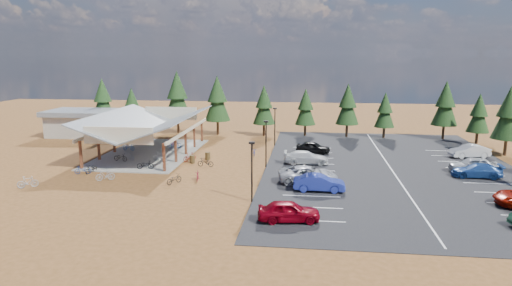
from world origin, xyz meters
name	(u,v)px	position (x,y,z in m)	size (l,w,h in m)	color
ground	(218,170)	(0.00, 0.00, 0.00)	(140.00, 140.00, 0.00)	brown
asphalt_lot	(391,168)	(18.50, 3.00, 0.02)	(27.00, 44.00, 0.04)	black
concrete_pad	(150,153)	(-10.00, 7.00, 0.05)	(10.60, 18.60, 0.10)	gray
bike_pavilion	(149,123)	(-10.00, 7.00, 3.82)	(11.65, 19.40, 4.97)	#512517
outbuilding	(85,123)	(-24.00, 18.00, 2.03)	(11.00, 7.00, 3.90)	#ADA593
lamp_post_0	(252,167)	(5.00, -10.00, 2.98)	(0.50, 0.25, 5.14)	black
lamp_post_1	(266,140)	(5.00, 2.00, 2.98)	(0.50, 0.25, 5.14)	black
lamp_post_2	(275,124)	(5.00, 14.00, 2.98)	(0.50, 0.25, 5.14)	black
trash_bin_0	(192,159)	(-3.52, 2.86, 0.45)	(0.60, 0.60, 0.90)	#453418
trash_bin_1	(208,156)	(-2.14, 4.68, 0.45)	(0.60, 0.60, 0.90)	#453418
pine_0	(103,99)	(-23.24, 22.74, 5.14)	(3.61, 3.61, 8.41)	#382314
pine_1	(132,105)	(-17.97, 21.60, 4.30)	(3.02, 3.02, 7.05)	#382314
pine_2	(177,95)	(-10.86, 22.33, 5.89)	(4.14, 4.14, 9.65)	#382314
pine_3	(217,99)	(-4.37, 21.44, 5.52)	(3.88, 3.88, 9.03)	#382314
pine_4	(264,105)	(2.79, 21.12, 4.68)	(3.29, 3.29, 7.67)	#382314
pine_5	(306,107)	(8.96, 22.02, 4.36)	(3.07, 3.07, 7.15)	#382314
pine_6	(348,104)	(15.15, 21.93, 4.85)	(3.41, 3.41, 7.94)	#382314
pine_7	(385,110)	(20.52, 21.59, 4.11)	(2.90, 2.90, 6.75)	#382314
pine_8	(445,104)	(28.94, 21.67, 5.18)	(3.64, 3.64, 8.49)	#382314
pine_12	(509,113)	(33.42, 11.27, 5.20)	(3.65, 3.65, 8.51)	#382314
pine_13	(479,113)	(32.46, 18.29, 4.27)	(3.00, 3.00, 7.00)	#382314
bike_0	(121,157)	(-11.84, 2.40, 0.55)	(0.60, 1.71, 0.90)	black
bike_1	(127,156)	(-11.20, 2.87, 0.58)	(0.45, 1.60, 0.96)	#9D9EA6
bike_2	(129,147)	(-13.25, 8.21, 0.53)	(0.57, 1.62, 0.85)	navy
bike_3	(139,141)	(-13.38, 12.23, 0.55)	(0.42, 1.49, 0.90)	maroon
bike_4	(145,165)	(-7.71, -0.80, 0.58)	(0.63, 1.81, 0.95)	black
bike_5	(160,157)	(-7.36, 2.97, 0.61)	(0.48, 1.70, 1.02)	#93969B
bike_6	(174,144)	(-7.94, 10.50, 0.57)	(0.62, 1.79, 0.94)	#13449E
bike_7	(170,142)	(-8.95, 11.94, 0.56)	(0.43, 1.54, 0.93)	maroon
bike_8	(91,169)	(-12.85, -2.73, 0.47)	(0.63, 1.80, 0.95)	black
bike_9	(28,182)	(-16.19, -8.48, 0.55)	(0.52, 1.83, 1.10)	gray
bike_10	(83,170)	(-13.50, -3.24, 0.43)	(0.58, 1.65, 0.87)	navy
bike_11	(198,176)	(-1.12, -4.22, 0.49)	(0.46, 1.63, 0.98)	maroon
bike_12	(174,179)	(-3.08, -5.59, 0.48)	(0.64, 1.82, 0.96)	black
bike_13	(105,175)	(-10.13, -5.29, 0.55)	(0.52, 1.83, 1.10)	gray
bike_14	(254,152)	(3.00, 7.62, 0.43)	(0.57, 1.63, 0.85)	navy
bike_15	(190,157)	(-4.01, 3.59, 0.53)	(0.50, 1.77, 1.07)	maroon
bike_16	(206,162)	(-1.62, 1.35, 0.48)	(0.64, 1.83, 0.96)	black
car_0	(289,211)	(8.31, -14.28, 0.82)	(1.85, 4.61, 1.57)	maroon
car_1	(319,183)	(10.66, -6.38, 0.80)	(1.61, 4.62, 1.52)	navy
car_2	(308,174)	(9.63, -3.70, 0.83)	(2.63, 5.71, 1.59)	#AAACB3
car_3	(306,157)	(9.34, 3.91, 0.76)	(2.03, 4.99, 1.45)	silver
car_4	(313,147)	(10.15, 9.75, 0.75)	(1.69, 4.20, 1.43)	black
car_7	(477,171)	(26.41, 0.20, 0.74)	(1.95, 4.80, 1.39)	navy
car_8	(473,165)	(26.68, 2.17, 0.85)	(1.92, 4.77, 1.62)	#B3B6BB
car_9	(469,151)	(28.68, 9.45, 0.81)	(1.63, 4.67, 1.54)	silver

